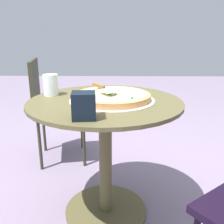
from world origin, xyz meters
TOP-DOWN VIEW (x-y plane):
  - ground_plane at (0.00, 0.00)m, footprint 10.00×10.00m
  - patio_table at (0.00, 0.00)m, footprint 0.80×0.80m
  - pizza_on_tray at (0.00, 0.04)m, footprint 0.44×0.44m
  - pizza_server at (-0.01, -0.01)m, footprint 0.20×0.16m
  - drinking_cup at (-0.11, -0.30)m, footprint 0.08×0.08m
  - napkin_dispenser at (0.30, -0.07)m, footprint 0.10×0.10m
  - patio_chair_far at (-0.66, -0.46)m, footprint 0.46×0.46m

SIDE VIEW (x-z plane):
  - ground_plane at x=0.00m, z-range 0.00..0.00m
  - patio_table at x=0.00m, z-range 0.13..0.82m
  - patio_chair_far at x=-0.66m, z-range 0.08..0.91m
  - pizza_on_tray at x=0.00m, z-range 0.68..0.73m
  - napkin_dispenser at x=0.30m, z-range 0.69..0.79m
  - drinking_cup at x=-0.11m, z-range 0.69..0.80m
  - pizza_server at x=-0.01m, z-range 0.74..0.75m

